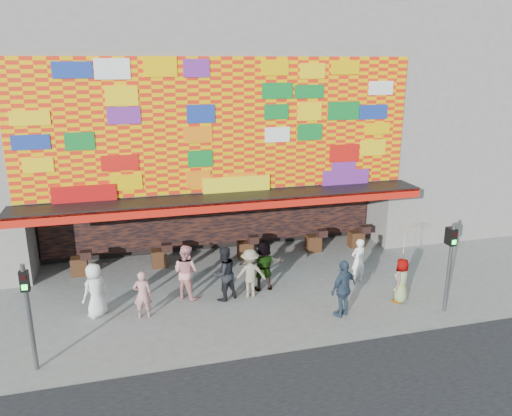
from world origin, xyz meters
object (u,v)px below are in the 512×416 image
(ped_d, at_px, (250,273))
(signal_left, at_px, (28,306))
(ped_f, at_px, (263,265))
(signal_right, at_px, (450,258))
(ped_i, at_px, (186,272))
(ped_e, at_px, (344,288))
(ped_h, at_px, (358,260))
(parasol, at_px, (405,240))
(ped_b, at_px, (143,294))
(ped_g, at_px, (401,280))
(ped_a, at_px, (95,290))
(ped_c, at_px, (224,273))

(ped_d, bearing_deg, signal_left, 23.77)
(ped_d, height_order, ped_f, ped_f)
(signal_right, height_order, ped_i, signal_right)
(signal_right, relative_size, ped_i, 1.57)
(signal_left, bearing_deg, ped_e, 3.68)
(ped_h, distance_m, parasol, 2.40)
(ped_e, xyz_separation_m, ped_h, (1.62, 2.25, -0.12))
(ped_d, bearing_deg, ped_e, 141.60)
(ped_b, bearing_deg, parasol, 175.14)
(signal_left, bearing_deg, parasol, 4.95)
(ped_g, distance_m, ped_h, 1.97)
(ped_b, height_order, ped_e, ped_e)
(ped_i, xyz_separation_m, parasol, (6.95, -2.18, 1.25))
(ped_h, bearing_deg, parasol, 98.07)
(ped_i, bearing_deg, signal_left, 79.71)
(ped_h, bearing_deg, ped_i, -15.39)
(ped_d, distance_m, ped_g, 5.11)
(signal_right, height_order, ped_d, signal_right)
(signal_left, distance_m, ped_h, 11.08)
(signal_left, relative_size, ped_a, 1.69)
(ped_f, distance_m, ped_i, 2.73)
(ped_e, height_order, ped_h, ped_e)
(ped_a, distance_m, ped_i, 2.99)
(ped_a, height_order, ped_g, ped_a)
(signal_left, xyz_separation_m, ped_h, (10.66, 2.83, -1.03))
(signal_left, bearing_deg, ped_b, 36.41)
(ped_c, relative_size, ped_e, 1.01)
(signal_right, xyz_separation_m, ped_e, (-3.35, 0.58, -0.91))
(signal_right, bearing_deg, ped_d, 155.45)
(ped_e, bearing_deg, ped_h, -151.19)
(ped_b, distance_m, ped_c, 2.78)
(ped_f, relative_size, ped_h, 1.09)
(ped_g, bearing_deg, parasol, 49.89)
(ped_g, bearing_deg, ped_c, -56.60)
(signal_left, distance_m, ped_f, 7.83)
(signal_left, height_order, ped_h, signal_left)
(ped_b, height_order, ped_c, ped_c)
(ped_a, bearing_deg, signal_left, 21.92)
(signal_right, height_order, parasol, signal_right)
(ped_c, bearing_deg, signal_right, 134.79)
(ped_a, bearing_deg, parasol, 131.61)
(ped_d, xyz_separation_m, ped_f, (0.60, 0.41, 0.05))
(signal_right, bearing_deg, ped_f, 149.60)
(signal_left, xyz_separation_m, ped_d, (6.53, 2.68, -1.00))
(signal_right, height_order, ped_h, signal_right)
(ped_d, bearing_deg, ped_g, 162.04)
(ped_e, bearing_deg, ped_a, -40.41)
(ped_d, height_order, ped_e, ped_e)
(signal_left, height_order, ped_c, signal_left)
(ped_c, bearing_deg, ped_g, 139.87)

